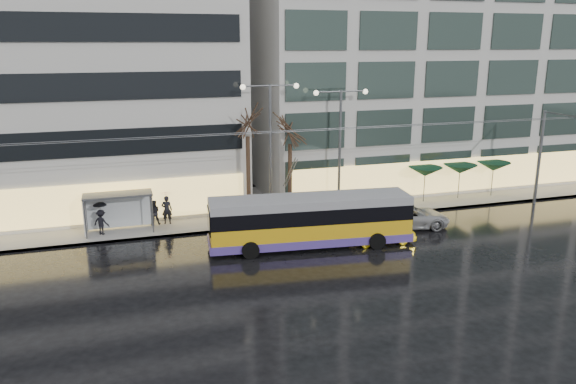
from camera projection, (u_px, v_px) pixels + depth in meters
name	position (u px, v px, depth m)	size (l,w,h in m)	color
ground	(290.00, 285.00, 28.23)	(140.00, 140.00, 0.00)	black
sidewalk	(259.00, 205.00, 41.69)	(80.00, 10.00, 0.15)	gray
kerb	(278.00, 225.00, 37.12)	(80.00, 0.10, 0.15)	slate
building_right	(436.00, 31.00, 47.90)	(32.00, 14.00, 25.00)	beige
trolleybus	(310.00, 222.00, 33.11)	(12.12, 5.21, 5.54)	gold
catenary	(267.00, 168.00, 34.72)	(42.24, 5.12, 7.00)	#595B60
bus_shelter	(112.00, 204.00, 35.16)	(4.20, 1.60, 2.51)	#595B60
street_lamp_near	(270.00, 132.00, 37.20)	(3.96, 0.36, 9.03)	#595B60
street_lamp_far	(340.00, 133.00, 38.70)	(3.96, 0.36, 8.53)	#595B60
tree_a	(247.00, 116.00, 36.66)	(3.20, 3.20, 8.40)	black
tree_b	(290.00, 124.00, 37.89)	(3.20, 3.20, 7.70)	black
parasol_a	(425.00, 172.00, 41.75)	(2.50, 2.50, 2.65)	#595B60
parasol_b	(460.00, 169.00, 42.61)	(2.50, 2.50, 2.65)	#595B60
parasol_c	(494.00, 166.00, 43.47)	(2.50, 2.50, 2.65)	#595B60
taxi_b	(381.00, 233.00, 33.86)	(1.40, 4.02, 1.32)	yellow
sedan_silver	(409.00, 216.00, 36.81)	(2.43, 5.28, 1.47)	#A2A2A6
pedestrian_a	(166.00, 203.00, 36.82)	(1.18, 1.20, 2.19)	black
pedestrian_b	(154.00, 213.00, 36.78)	(0.82, 0.65, 1.65)	black
pedestrian_c	(101.00, 217.00, 34.85)	(1.18, 1.13, 2.11)	black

